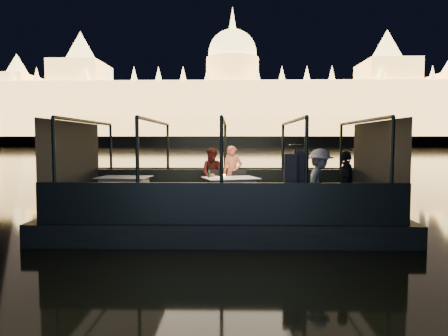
{
  "coord_description": "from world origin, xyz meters",
  "views": [
    {
      "loc": [
        0.24,
        -10.47,
        2.29
      ],
      "look_at": [
        0.0,
        0.4,
        1.55
      ],
      "focal_mm": 32.0,
      "sensor_mm": 36.0,
      "label": 1
    }
  ],
  "objects_px": {
    "dining_table_central": "(230,191)",
    "chair_port_left": "(217,186)",
    "chair_port_right": "(239,186)",
    "person_man_maroon": "(213,175)",
    "coat_stand": "(295,181)",
    "passenger_stripe": "(320,182)",
    "wine_bottle": "(209,172)",
    "dining_table_aft": "(125,189)",
    "passenger_dark": "(345,182)",
    "person_woman_coral": "(232,175)"
  },
  "relations": [
    {
      "from": "dining_table_aft",
      "to": "passenger_stripe",
      "type": "relative_size",
      "value": 0.88
    },
    {
      "from": "passenger_stripe",
      "to": "passenger_dark",
      "type": "xyz_separation_m",
      "value": [
        0.59,
        -0.03,
        0.0
      ]
    },
    {
      "from": "person_man_maroon",
      "to": "chair_port_left",
      "type": "bearing_deg",
      "value": -45.58
    },
    {
      "from": "dining_table_aft",
      "to": "chair_port_left",
      "type": "relative_size",
      "value": 1.57
    },
    {
      "from": "passenger_dark",
      "to": "wine_bottle",
      "type": "xyz_separation_m",
      "value": [
        -3.27,
        1.87,
        0.06
      ]
    },
    {
      "from": "dining_table_central",
      "to": "passenger_stripe",
      "type": "xyz_separation_m",
      "value": [
        2.08,
        -1.89,
        0.47
      ]
    },
    {
      "from": "dining_table_central",
      "to": "coat_stand",
      "type": "relative_size",
      "value": 0.83
    },
    {
      "from": "dining_table_aft",
      "to": "wine_bottle",
      "type": "xyz_separation_m",
      "value": [
        2.47,
        -0.34,
        0.53
      ]
    },
    {
      "from": "person_man_maroon",
      "to": "passenger_stripe",
      "type": "bearing_deg",
      "value": -38.47
    },
    {
      "from": "chair_port_left",
      "to": "chair_port_right",
      "type": "xyz_separation_m",
      "value": [
        0.66,
        -0.17,
        0.0
      ]
    },
    {
      "from": "passenger_stripe",
      "to": "passenger_dark",
      "type": "distance_m",
      "value": 0.59
    },
    {
      "from": "person_woman_coral",
      "to": "passenger_dark",
      "type": "height_order",
      "value": "passenger_dark"
    },
    {
      "from": "coat_stand",
      "to": "passenger_dark",
      "type": "height_order",
      "value": "coat_stand"
    },
    {
      "from": "wine_bottle",
      "to": "dining_table_central",
      "type": "bearing_deg",
      "value": 4.32
    },
    {
      "from": "dining_table_central",
      "to": "person_woman_coral",
      "type": "relative_size",
      "value": 0.88
    },
    {
      "from": "person_woman_coral",
      "to": "passenger_stripe",
      "type": "distance_m",
      "value": 3.42
    },
    {
      "from": "coat_stand",
      "to": "person_woman_coral",
      "type": "relative_size",
      "value": 1.06
    },
    {
      "from": "passenger_dark",
      "to": "coat_stand",
      "type": "bearing_deg",
      "value": -62.65
    },
    {
      "from": "chair_port_right",
      "to": "coat_stand",
      "type": "bearing_deg",
      "value": -73.77
    },
    {
      "from": "dining_table_central",
      "to": "chair_port_left",
      "type": "bearing_deg",
      "value": 118.09
    },
    {
      "from": "dining_table_aft",
      "to": "passenger_stripe",
      "type": "bearing_deg",
      "value": -22.95
    },
    {
      "from": "chair_port_right",
      "to": "person_man_maroon",
      "type": "distance_m",
      "value": 0.91
    },
    {
      "from": "chair_port_left",
      "to": "passenger_dark",
      "type": "xyz_separation_m",
      "value": [
        3.07,
        -2.66,
        0.4
      ]
    },
    {
      "from": "person_man_maroon",
      "to": "dining_table_central",
      "type": "bearing_deg",
      "value": -51.63
    },
    {
      "from": "person_woman_coral",
      "to": "passenger_stripe",
      "type": "relative_size",
      "value": 1.02
    },
    {
      "from": "passenger_stripe",
      "to": "passenger_dark",
      "type": "relative_size",
      "value": 1.03
    },
    {
      "from": "dining_table_central",
      "to": "chair_port_left",
      "type": "distance_m",
      "value": 0.85
    },
    {
      "from": "chair_port_right",
      "to": "coat_stand",
      "type": "height_order",
      "value": "coat_stand"
    },
    {
      "from": "dining_table_aft",
      "to": "passenger_stripe",
      "type": "distance_m",
      "value": 5.62
    },
    {
      "from": "coat_stand",
      "to": "person_woman_coral",
      "type": "xyz_separation_m",
      "value": [
        -1.41,
        3.07,
        -0.15
      ]
    },
    {
      "from": "dining_table_aft",
      "to": "passenger_stripe",
      "type": "height_order",
      "value": "passenger_stripe"
    },
    {
      "from": "passenger_stripe",
      "to": "chair_port_right",
      "type": "bearing_deg",
      "value": 61.06
    },
    {
      "from": "coat_stand",
      "to": "wine_bottle",
      "type": "distance_m",
      "value": 2.98
    },
    {
      "from": "chair_port_right",
      "to": "wine_bottle",
      "type": "distance_m",
      "value": 1.16
    },
    {
      "from": "chair_port_left",
      "to": "passenger_stripe",
      "type": "distance_m",
      "value": 3.64
    },
    {
      "from": "dining_table_central",
      "to": "chair_port_right",
      "type": "bearing_deg",
      "value": 66.38
    },
    {
      "from": "chair_port_right",
      "to": "coat_stand",
      "type": "xyz_separation_m",
      "value": [
        1.2,
        -2.79,
        0.45
      ]
    },
    {
      "from": "person_woman_coral",
      "to": "wine_bottle",
      "type": "relative_size",
      "value": 6.09
    },
    {
      "from": "dining_table_aft",
      "to": "passenger_dark",
      "type": "distance_m",
      "value": 6.17
    },
    {
      "from": "chair_port_right",
      "to": "wine_bottle",
      "type": "xyz_separation_m",
      "value": [
        -0.86,
        -0.63,
        0.47
      ]
    },
    {
      "from": "coat_stand",
      "to": "passenger_stripe",
      "type": "xyz_separation_m",
      "value": [
        0.62,
        0.32,
        -0.05
      ]
    },
    {
      "from": "coat_stand",
      "to": "wine_bottle",
      "type": "xyz_separation_m",
      "value": [
        -2.06,
        2.16,
        0.02
      ]
    },
    {
      "from": "chair_port_right",
      "to": "person_woman_coral",
      "type": "bearing_deg",
      "value": 119.08
    },
    {
      "from": "chair_port_left",
      "to": "passenger_stripe",
      "type": "height_order",
      "value": "passenger_stripe"
    },
    {
      "from": "chair_port_right",
      "to": "person_man_maroon",
      "type": "height_order",
      "value": "person_man_maroon"
    },
    {
      "from": "person_man_maroon",
      "to": "chair_port_right",
      "type": "bearing_deg",
      "value": -15.18
    },
    {
      "from": "person_woman_coral",
      "to": "chair_port_right",
      "type": "bearing_deg",
      "value": -61.65
    },
    {
      "from": "chair_port_right",
      "to": "dining_table_central",
      "type": "bearing_deg",
      "value": -120.73
    },
    {
      "from": "coat_stand",
      "to": "person_man_maroon",
      "type": "relative_size",
      "value": 1.1
    },
    {
      "from": "dining_table_central",
      "to": "person_woman_coral",
      "type": "xyz_separation_m",
      "value": [
        0.05,
        0.86,
        0.36
      ]
    }
  ]
}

